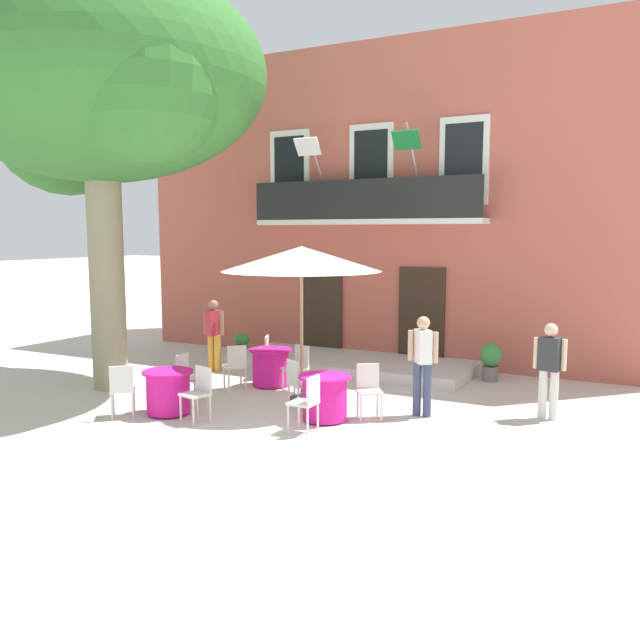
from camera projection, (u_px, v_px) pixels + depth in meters
name	position (u px, v px, depth m)	size (l,w,h in m)	color
ground_plane	(292.00, 413.00, 11.57)	(120.00, 120.00, 0.00)	beige
building_facade	(402.00, 207.00, 17.54)	(13.00, 5.09, 7.50)	#BC5B4C
entrance_step_platform	(350.00, 364.00, 15.28)	(5.54, 2.24, 0.25)	silver
plane_tree	(97.00, 87.00, 12.82)	(6.73, 5.91, 7.99)	gray
cafe_table_near_tree	(325.00, 397.00, 11.05)	(0.86, 0.86, 0.76)	#DB1984
cafe_chair_near_tree_0	(298.00, 381.00, 11.63)	(0.55, 0.55, 0.91)	silver
cafe_chair_near_tree_1	(307.00, 400.00, 10.34)	(0.40, 0.40, 0.91)	silver
cafe_chair_near_tree_2	(369.00, 387.00, 11.19)	(0.55, 0.55, 0.91)	silver
cafe_table_middle	(271.00, 367.00, 13.56)	(0.86, 0.86, 0.76)	#DB1984
cafe_chair_middle_0	(298.00, 365.00, 13.05)	(0.51, 0.51, 0.91)	silver
cafe_chair_middle_1	(272.00, 354.00, 14.28)	(0.53, 0.53, 0.91)	silver
cafe_chair_middle_2	(236.00, 364.00, 13.18)	(0.56, 0.56, 0.91)	silver
cafe_table_front	(168.00, 392.00, 11.44)	(0.86, 0.86, 0.76)	#DB1984
cafe_chair_front_0	(188.00, 375.00, 12.15)	(0.45, 0.45, 0.91)	silver
cafe_chair_front_1	(122.00, 387.00, 11.19)	(0.56, 0.56, 0.91)	silver
cafe_chair_front_2	(199.00, 390.00, 10.98)	(0.49, 0.49, 0.91)	silver
cafe_umbrella	(301.00, 260.00, 12.06)	(2.90, 2.90, 2.85)	#997A56
ground_planter_left	(242.00, 343.00, 16.86)	(0.40, 0.40, 0.57)	slate
ground_planter_right	(491.00, 360.00, 14.03)	(0.44, 0.44, 0.80)	slate
pedestrian_near_entrance	(423.00, 360.00, 11.25)	(0.53, 0.40, 1.71)	#384260
pedestrian_mid_plaza	(214.00, 331.00, 14.93)	(0.53, 0.39, 1.61)	gold
pedestrian_by_tree	(549.00, 365.00, 11.07)	(0.53, 0.30, 1.62)	silver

